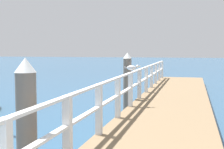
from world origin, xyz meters
TOP-DOWN VIEW (x-y plane):
  - pier_deck at (0.00, 9.63)m, footprint 2.41×19.25m
  - pier_railing at (-1.12, 9.63)m, footprint 0.12×17.77m
  - dock_piling_near at (-1.50, 3.49)m, footprint 0.29×0.29m
  - dock_piling_far at (-1.50, 10.21)m, footprint 0.29×0.29m
  - seagull_foreground at (-1.12, 8.98)m, footprint 0.47×0.22m

SIDE VIEW (x-z plane):
  - pier_deck at x=0.00m, z-range 0.00..0.38m
  - dock_piling_near at x=-1.50m, z-range 0.01..1.97m
  - dock_piling_far at x=-1.50m, z-range 0.01..1.97m
  - pier_railing at x=-1.12m, z-range 0.50..1.52m
  - seagull_foreground at x=-1.12m, z-range 1.42..1.64m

